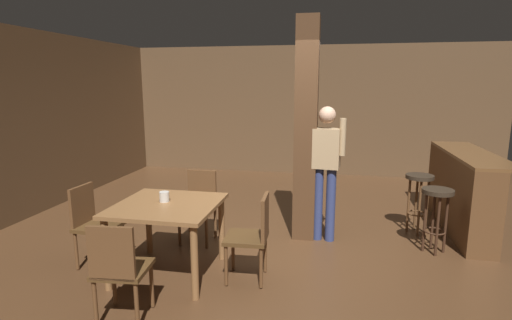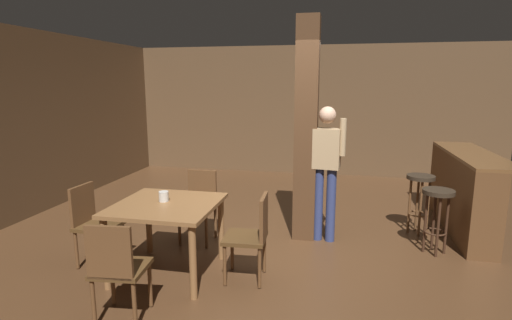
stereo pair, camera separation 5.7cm
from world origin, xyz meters
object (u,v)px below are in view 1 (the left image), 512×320
chair_east (254,233)px  chair_west (93,221)px  bar_counter (460,190)px  napkin_cup (164,197)px  chair_north (199,202)px  chair_south (119,267)px  standing_person (326,164)px  bar_stool_near (437,205)px  dining_table (168,214)px  bar_stool_mid (419,189)px

chair_east → chair_west: (-1.81, 0.00, 0.00)m
chair_west → bar_counter: bar_counter is taller
napkin_cup → chair_north: bearing=85.2°
chair_north → chair_south: (-0.05, -1.86, 0.00)m
chair_east → chair_north: bearing=134.7°
napkin_cup → standing_person: size_ratio=0.06×
chair_west → standing_person: 2.81m
standing_person → bar_stool_near: standing_person is taller
dining_table → chair_west: size_ratio=1.17×
chair_west → standing_person: standing_person is taller
dining_table → chair_east: (0.91, 0.03, -0.15)m
chair_north → bar_stool_mid: size_ratio=1.11×
chair_east → chair_south: same height
chair_east → chair_north: (-0.89, 0.90, 0.00)m
chair_north → bar_stool_near: size_ratio=1.14×
chair_north → chair_south: size_ratio=1.00×
chair_south → chair_east: bearing=45.8°
chair_north → napkin_cup: bearing=-94.8°
chair_north → chair_west: bearing=-135.7°
chair_west → chair_south: same height
dining_table → chair_north: chair_north is taller
bar_stool_mid → chair_south: bearing=-136.5°
bar_counter → chair_south: bearing=-138.9°
standing_person → bar_counter: 2.04m
dining_table → bar_stool_near: bearing=21.3°
chair_west → chair_north: 1.29m
bar_stool_mid → chair_east: bearing=-137.7°
napkin_cup → bar_stool_near: bearing=19.9°
chair_south → standing_person: (1.61, 2.19, 0.50)m
standing_person → bar_stool_near: 1.38m
chair_east → bar_stool_near: bearing=28.9°
bar_stool_near → bar_stool_mid: size_ratio=0.97×
chair_east → chair_south: bearing=-134.2°
napkin_cup → standing_person: standing_person is taller
chair_south → bar_counter: (3.43, 2.99, 0.04)m
chair_east → napkin_cup: 1.02m
bar_stool_near → chair_west: bearing=-163.9°
napkin_cup → bar_stool_mid: size_ratio=0.13×
chair_south → bar_stool_mid: size_ratio=1.11×
standing_person → chair_north: bearing=-168.2°
bar_stool_near → bar_counter: bearing=61.1°
chair_north → bar_stool_near: 2.88m
standing_person → bar_stool_near: size_ratio=2.21×
chair_west → chair_south: (0.87, -0.97, 0.00)m
chair_west → napkin_cup: bearing=1.8°
chair_west → chair_south: bearing=-47.8°
bar_stool_near → chair_south: bearing=-144.8°
dining_table → standing_person: 2.05m
chair_north → bar_counter: bar_counter is taller
chair_east → bar_stool_near: size_ratio=1.14×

